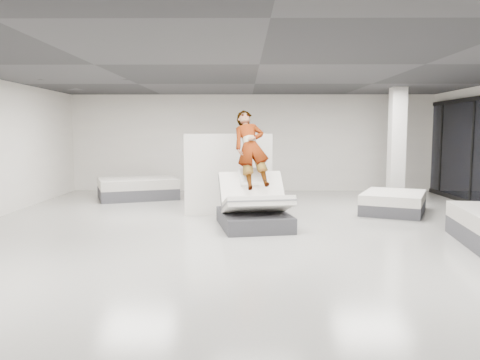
{
  "coord_description": "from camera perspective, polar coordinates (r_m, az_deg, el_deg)",
  "views": [
    {
      "loc": [
        -0.29,
        -8.63,
        2.0
      ],
      "look_at": [
        -0.36,
        0.89,
        1.0
      ],
      "focal_mm": 35.0,
      "sensor_mm": 36.0,
      "label": 1
    }
  ],
  "objects": [
    {
      "name": "divider_panel",
      "position": [
        11.18,
        -1.37,
        0.69
      ],
      "size": [
        2.1,
        0.54,
        1.93
      ],
      "primitive_type": "cube",
      "rotation": [
        0.0,
        0.0,
        0.21
      ],
      "color": "white",
      "rests_on": "floor"
    },
    {
      "name": "person",
      "position": [
        9.95,
        1.34,
        1.65
      ],
      "size": [
        0.99,
        1.91,
        1.3
      ],
      "primitive_type": "imported",
      "rotation": [
        1.05,
        0.0,
        0.18
      ],
      "color": "slate",
      "rests_on": "hero_bed"
    },
    {
      "name": "flat_bed_left_far",
      "position": [
        14.24,
        -12.38,
        -0.99
      ],
      "size": [
        2.64,
        2.32,
        0.61
      ],
      "color": "#38383D",
      "rests_on": "floor"
    },
    {
      "name": "room",
      "position": [
        8.65,
        2.34,
        3.34
      ],
      "size": [
        14.0,
        14.04,
        3.2
      ],
      "color": "#A9A79F",
      "rests_on": "ground"
    },
    {
      "name": "flat_bed_right_far",
      "position": [
        12.09,
        18.2,
        -2.62
      ],
      "size": [
        2.02,
        2.25,
        0.51
      ],
      "color": "#38383D",
      "rests_on": "floor"
    },
    {
      "name": "remote",
      "position": [
        9.68,
        3.02,
        0.09
      ],
      "size": [
        0.07,
        0.15,
        0.08
      ],
      "primitive_type": "cube",
      "rotation": [
        0.35,
        0.0,
        0.18
      ],
      "color": "black",
      "rests_on": "person"
    },
    {
      "name": "hero_bed",
      "position": [
        9.73,
        1.72,
        -3.66
      ],
      "size": [
        1.65,
        2.01,
        1.21
      ],
      "color": "#38383D",
      "rests_on": "floor"
    },
    {
      "name": "column",
      "position": [
        13.82,
        18.55,
        4.03
      ],
      "size": [
        0.4,
        0.4,
        3.2
      ],
      "primitive_type": "cube",
      "color": "silver",
      "rests_on": "floor"
    }
  ]
}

